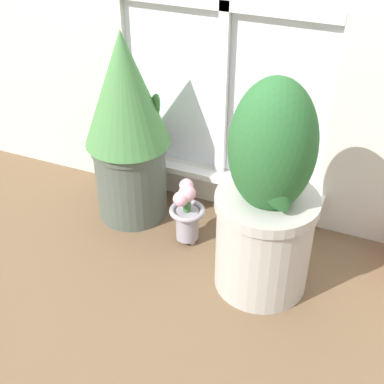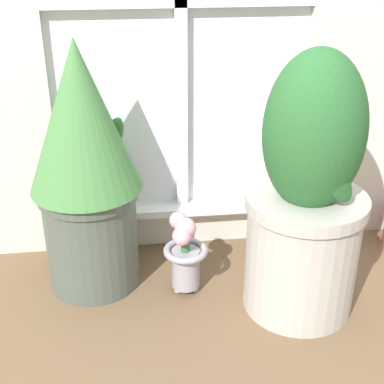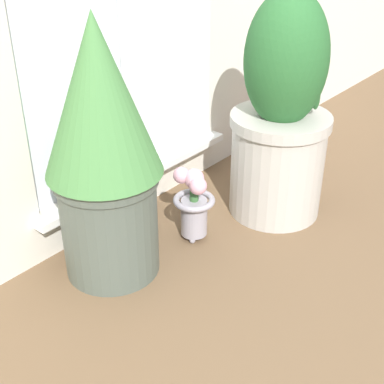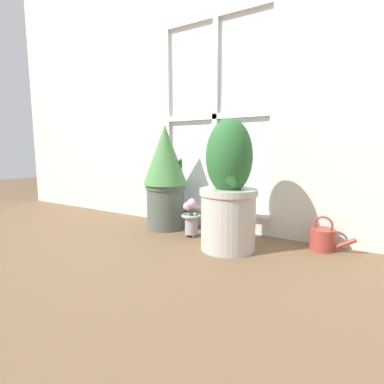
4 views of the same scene
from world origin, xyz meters
TOP-DOWN VIEW (x-y plane):
  - ground_plane at (0.00, 0.00)m, footprint 10.00×10.00m
  - potted_plant_left at (-0.29, 0.33)m, footprint 0.31×0.31m
  - potted_plant_right at (0.29, 0.14)m, footprint 0.32×0.32m
  - flower_vase at (-0.02, 0.24)m, footprint 0.13×0.13m

SIDE VIEW (x-z plane):
  - ground_plane at x=0.00m, z-range 0.00..0.00m
  - flower_vase at x=-0.02m, z-range 0.01..0.25m
  - potted_plant_right at x=0.29m, z-range -0.03..0.70m
  - potted_plant_left at x=-0.29m, z-range 0.02..0.75m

